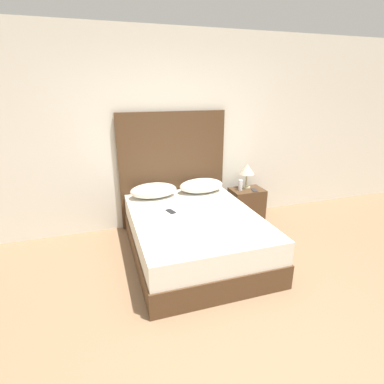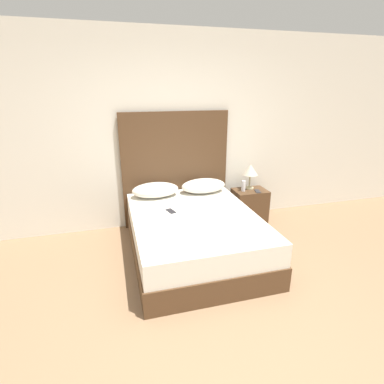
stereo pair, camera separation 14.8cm
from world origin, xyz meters
name	(u,v)px [view 1 (the left image)]	position (x,y,z in m)	size (l,w,h in m)	color
ground_plane	(239,346)	(0.00, 0.00, 0.00)	(16.00, 16.00, 0.00)	#8C6B4C
wall_back	(164,133)	(0.00, 2.50, 1.35)	(10.00, 0.06, 2.70)	silver
bed	(194,235)	(0.10, 1.44, 0.26)	(1.47, 1.92, 0.53)	#4C331E
headboard	(173,170)	(0.10, 2.43, 0.83)	(1.54, 0.05, 1.65)	#4C331E
pillow_left	(154,191)	(-0.25, 2.17, 0.63)	(0.63, 0.36, 0.19)	silver
pillow_right	(201,186)	(0.44, 2.17, 0.63)	(0.63, 0.36, 0.19)	silver
phone_on_bed	(171,211)	(-0.15, 1.61, 0.54)	(0.11, 0.16, 0.01)	#232328
nightstand	(246,205)	(1.19, 2.17, 0.25)	(0.49, 0.36, 0.50)	#4C331E
table_lamp	(247,170)	(1.20, 2.24, 0.78)	(0.22, 0.22, 0.38)	tan
phone_on_nightstand	(255,190)	(1.26, 2.08, 0.50)	(0.10, 0.16, 0.01)	#232328
toiletry_bottle	(240,185)	(1.06, 2.16, 0.58)	(0.06, 0.06, 0.16)	silver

